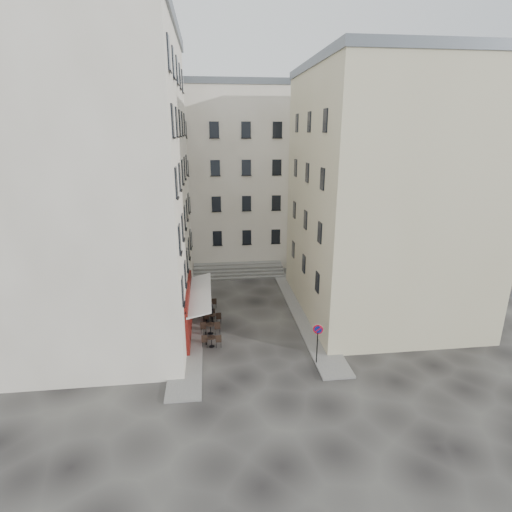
{
  "coord_description": "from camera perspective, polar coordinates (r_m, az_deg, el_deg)",
  "views": [
    {
      "loc": [
        -2.73,
        -25.35,
        13.9
      ],
      "look_at": [
        0.76,
        4.0,
        4.62
      ],
      "focal_mm": 28.0,
      "sensor_mm": 36.0,
      "label": 1
    }
  ],
  "objects": [
    {
      "name": "stone_steps",
      "position": [
        40.35,
        -2.52,
        -2.14
      ],
      "size": [
        9.0,
        3.15,
        0.8
      ],
      "color": "slate",
      "rests_on": "ground"
    },
    {
      "name": "building_back",
      "position": [
        44.62,
        -4.62,
        11.47
      ],
      "size": [
        18.2,
        10.2,
        18.6
      ],
      "color": "beige",
      "rests_on": "ground"
    },
    {
      "name": "building_left",
      "position": [
        29.61,
        -22.24,
        9.19
      ],
      "size": [
        12.2,
        16.2,
        20.6
      ],
      "color": "beige",
      "rests_on": "ground"
    },
    {
      "name": "bistro_table_d",
      "position": [
        31.32,
        -7.03,
        -8.15
      ],
      "size": [
        1.24,
        0.58,
        0.87
      ],
      "color": "black",
      "rests_on": "ground"
    },
    {
      "name": "building_right",
      "position": [
        32.07,
        17.86,
        8.37
      ],
      "size": [
        12.2,
        14.2,
        18.6
      ],
      "color": "#B9AE8A",
      "rests_on": "ground"
    },
    {
      "name": "bistro_table_b",
      "position": [
        29.06,
        -6.53,
        -10.13
      ],
      "size": [
        1.41,
        0.66,
        0.99
      ],
      "color": "black",
      "rests_on": "ground"
    },
    {
      "name": "cafe_storefront",
      "position": [
        29.0,
        -9.38,
        -7.31
      ],
      "size": [
        1.74,
        7.3,
        3.5
      ],
      "color": "#4E0E0B",
      "rests_on": "ground"
    },
    {
      "name": "pedestrian",
      "position": [
        30.55,
        -6.66,
        -7.77
      ],
      "size": [
        0.74,
        0.53,
        1.91
      ],
      "primitive_type": "imported",
      "rotation": [
        0.0,
        0.0,
        3.25
      ],
      "color": "black",
      "rests_on": "ground"
    },
    {
      "name": "sidewalk_right",
      "position": [
        32.37,
        6.86,
        -8.02
      ],
      "size": [
        2.0,
        18.0,
        0.12
      ],
      "primitive_type": "cube",
      "color": "slate",
      "rests_on": "ground"
    },
    {
      "name": "bistro_table_a",
      "position": [
        27.48,
        -6.36,
        -11.94
      ],
      "size": [
        1.32,
        0.62,
        0.93
      ],
      "color": "black",
      "rests_on": "ground"
    },
    {
      "name": "no_parking_sign",
      "position": [
        25.1,
        8.8,
        -11.3
      ],
      "size": [
        0.59,
        0.23,
        2.71
      ],
      "rotation": [
        0.0,
        0.0,
        -0.33
      ],
      "color": "black",
      "rests_on": "ground"
    },
    {
      "name": "bistro_table_c",
      "position": [
        30.57,
        -6.21,
        -8.76
      ],
      "size": [
        1.28,
        0.6,
        0.9
      ],
      "color": "black",
      "rests_on": "ground"
    },
    {
      "name": "ground",
      "position": [
        29.04,
        -0.57,
        -11.17
      ],
      "size": [
        90.0,
        90.0,
        0.0
      ],
      "primitive_type": "plane",
      "color": "black",
      "rests_on": "ground"
    },
    {
      "name": "bollard_near",
      "position": [
        27.78,
        -7.16,
        -11.49
      ],
      "size": [
        0.12,
        0.12,
        0.98
      ],
      "color": "black",
      "rests_on": "ground"
    },
    {
      "name": "sidewalk_left",
      "position": [
        32.5,
        -9.35,
        -8.03
      ],
      "size": [
        2.0,
        22.0,
        0.12
      ],
      "primitive_type": "cube",
      "color": "slate",
      "rests_on": "ground"
    },
    {
      "name": "bollard_mid",
      "position": [
        30.9,
        -7.15,
        -8.36
      ],
      "size": [
        0.12,
        0.12,
        0.98
      ],
      "color": "black",
      "rests_on": "ground"
    },
    {
      "name": "bollard_far",
      "position": [
        34.09,
        -7.15,
        -5.82
      ],
      "size": [
        0.12,
        0.12,
        0.98
      ],
      "color": "black",
      "rests_on": "ground"
    },
    {
      "name": "bistro_table_e",
      "position": [
        33.06,
        -6.74,
        -6.71
      ],
      "size": [
        1.25,
        0.58,
        0.88
      ],
      "color": "black",
      "rests_on": "ground"
    }
  ]
}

